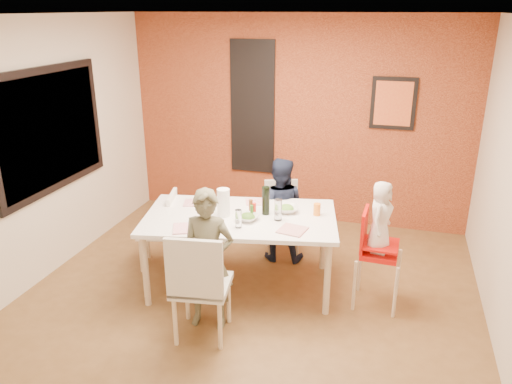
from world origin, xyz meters
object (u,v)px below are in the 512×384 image
(dining_table, at_px, (240,222))
(child_far, at_px, (279,210))
(child_near, at_px, (208,260))
(wine_bottle, at_px, (266,201))
(chair_near, at_px, (199,282))
(toddler, at_px, (381,217))
(chair_left, at_px, (164,226))
(paper_towel_roll, at_px, (223,203))
(high_chair, at_px, (375,249))
(chair_far, at_px, (282,212))

(dining_table, distance_m, child_far, 0.76)
(child_near, bearing_deg, wine_bottle, 62.76)
(chair_near, xyz_separation_m, toddler, (1.42, 1.02, 0.35))
(child_far, bearing_deg, wine_bottle, 83.91)
(dining_table, xyz_separation_m, chair_left, (-0.94, 0.19, -0.24))
(wine_bottle, xyz_separation_m, paper_towel_roll, (-0.39, -0.15, -0.00))
(high_chair, relative_size, child_far, 0.80)
(high_chair, height_order, toddler, toddler)
(chair_far, height_order, child_far, child_far)
(dining_table, distance_m, paper_towel_roll, 0.27)
(chair_far, distance_m, child_far, 0.27)
(chair_near, height_order, child_near, child_near)
(dining_table, relative_size, child_near, 1.58)
(dining_table, xyz_separation_m, chair_near, (-0.06, -0.97, -0.15))
(wine_bottle, height_order, paper_towel_roll, wine_bottle)
(chair_near, bearing_deg, chair_left, -60.78)
(child_near, xyz_separation_m, wine_bottle, (0.31, 0.83, 0.28))
(chair_left, height_order, child_far, child_far)
(dining_table, distance_m, wine_bottle, 0.34)
(chair_left, bearing_deg, high_chair, 72.82)
(chair_far, xyz_separation_m, toddler, (1.15, -0.90, 0.45))
(dining_table, bearing_deg, child_near, -95.64)
(dining_table, height_order, chair_near, chair_near)
(chair_far, xyz_separation_m, chair_left, (-1.15, -0.76, 0.01))
(child_near, xyz_separation_m, child_far, (0.31, 1.43, -0.05))
(chair_left, xyz_separation_m, child_near, (0.87, -0.90, 0.17))
(dining_table, bearing_deg, high_chair, 2.20)
(dining_table, bearing_deg, child_far, 71.81)
(toddler, xyz_separation_m, wine_bottle, (-1.13, 0.07, 0.02))
(chair_near, xyz_separation_m, child_far, (0.29, 1.68, 0.03))
(child_far, bearing_deg, high_chair, 142.79)
(child_near, bearing_deg, toddler, 21.11)
(high_chair, bearing_deg, toddler, -91.97)
(chair_far, height_order, paper_towel_roll, paper_towel_roll)
(dining_table, relative_size, wine_bottle, 7.12)
(chair_left, height_order, child_near, child_near)
(chair_left, height_order, paper_towel_roll, paper_towel_roll)
(paper_towel_roll, bearing_deg, child_near, -82.60)
(chair_far, bearing_deg, child_far, -103.40)
(chair_near, distance_m, paper_towel_roll, 1.00)
(chair_near, relative_size, wine_bottle, 3.54)
(child_near, relative_size, wine_bottle, 4.50)
(chair_near, bearing_deg, toddler, -152.61)
(chair_far, height_order, high_chair, high_chair)
(high_chair, xyz_separation_m, paper_towel_roll, (-1.49, -0.09, 0.35))
(child_near, bearing_deg, high_chair, 21.60)
(dining_table, height_order, paper_towel_roll, paper_towel_roll)
(wine_bottle, bearing_deg, chair_left, 176.50)
(high_chair, distance_m, toddler, 0.34)
(toddler, bearing_deg, child_near, 131.18)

